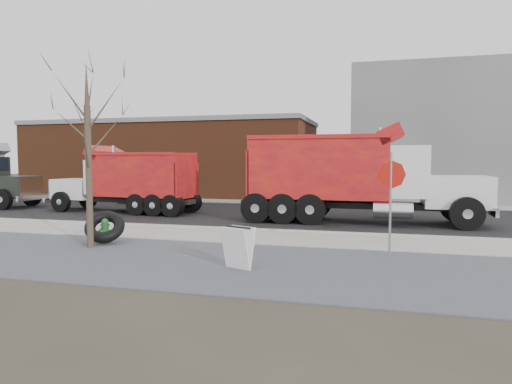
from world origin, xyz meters
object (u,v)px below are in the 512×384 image
(truck_tire, at_px, (105,227))
(sandwich_board, at_px, (238,247))
(fire_hydrant, at_px, (105,232))
(dump_truck_red_b, at_px, (129,179))
(stop_sign, at_px, (391,185))
(dump_truck_red_a, at_px, (351,174))

(truck_tire, distance_m, sandwich_board, 5.20)
(fire_hydrant, height_order, sandwich_board, sandwich_board)
(fire_hydrant, bearing_deg, dump_truck_red_b, 135.41)
(truck_tire, relative_size, stop_sign, 0.55)
(truck_tire, xyz_separation_m, dump_truck_red_a, (6.77, 6.65, 1.42))
(dump_truck_red_a, xyz_separation_m, dump_truck_red_b, (-10.35, 0.74, -0.34))
(fire_hydrant, distance_m, dump_truck_red_a, 9.60)
(truck_tire, xyz_separation_m, sandwich_board, (4.78, -2.03, 0.00))
(stop_sign, height_order, dump_truck_red_b, dump_truck_red_b)
(truck_tire, height_order, dump_truck_red_a, dump_truck_red_a)
(fire_hydrant, relative_size, sandwich_board, 0.78)
(stop_sign, xyz_separation_m, dump_truck_red_b, (-11.70, 7.10, -0.25))
(sandwich_board, distance_m, dump_truck_red_a, 9.02)
(sandwich_board, bearing_deg, truck_tire, 179.58)
(sandwich_board, height_order, dump_truck_red_a, dump_truck_red_a)
(fire_hydrant, xyz_separation_m, sandwich_board, (4.82, -2.09, 0.17))
(stop_sign, bearing_deg, truck_tire, -163.35)
(truck_tire, distance_m, dump_truck_red_b, 8.28)
(stop_sign, distance_m, dump_truck_red_a, 6.50)
(truck_tire, xyz_separation_m, dump_truck_red_b, (-3.57, 7.39, 1.08))
(fire_hydrant, height_order, truck_tire, truck_tire)
(stop_sign, bearing_deg, dump_truck_red_a, 116.63)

